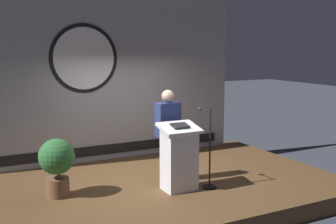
% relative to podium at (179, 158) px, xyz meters
% --- Properties ---
extents(ground_plane, '(40.00, 40.00, 0.00)m').
position_rel_podium_xyz_m(ground_plane, '(-0.18, 0.54, -0.85)').
color(ground_plane, '#383D47').
extents(stage_platform, '(6.40, 4.00, 0.30)m').
position_rel_podium_xyz_m(stage_platform, '(-0.18, 0.54, -0.70)').
color(stage_platform, brown).
rests_on(stage_platform, ground).
extents(banner_display, '(5.42, 0.12, 3.50)m').
position_rel_podium_xyz_m(banner_display, '(-0.20, 2.39, 1.20)').
color(banner_display, '#9E9EA3').
rests_on(banner_display, stage_platform).
extents(podium, '(0.64, 0.50, 1.12)m').
position_rel_podium_xyz_m(podium, '(0.00, 0.00, 0.00)').
color(podium, silver).
rests_on(podium, stage_platform).
extents(speaker_person, '(0.40, 0.26, 1.62)m').
position_rel_podium_xyz_m(speaker_person, '(0.04, 0.48, 0.28)').
color(speaker_person, black).
rests_on(speaker_person, stage_platform).
extents(microphone_stand, '(0.24, 0.48, 1.35)m').
position_rel_podium_xyz_m(microphone_stand, '(0.50, -0.10, -0.09)').
color(microphone_stand, black).
rests_on(microphone_stand, stage_platform).
extents(potted_plant, '(0.57, 0.57, 0.93)m').
position_rel_podium_xyz_m(potted_plant, '(-1.86, 0.61, 0.01)').
color(potted_plant, brown).
rests_on(potted_plant, stage_platform).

